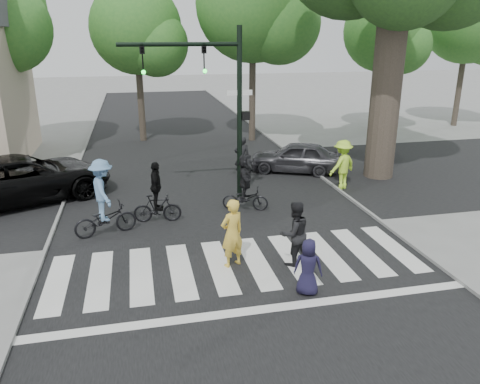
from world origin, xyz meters
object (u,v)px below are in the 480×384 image
at_px(pedestrian_woman, 232,233).
at_px(cyclist_left, 104,203).
at_px(cyclist_mid, 157,198).
at_px(cyclist_right, 245,185).
at_px(car_suv, 24,178).
at_px(traffic_signal, 215,90).
at_px(pedestrian_adult, 294,233).
at_px(car_grey, 296,157).
at_px(pedestrian_child, 308,267).

relative_size(pedestrian_woman, cyclist_left, 0.79).
distance_m(pedestrian_woman, cyclist_mid, 3.86).
height_order(cyclist_right, car_suv, cyclist_right).
bearing_deg(cyclist_mid, traffic_signal, 38.47).
relative_size(pedestrian_adult, cyclist_left, 0.74).
distance_m(car_suv, car_grey, 10.79).
bearing_deg(pedestrian_child, pedestrian_adult, -72.14).
bearing_deg(cyclist_mid, car_grey, 35.89).
relative_size(pedestrian_woman, pedestrian_adult, 1.06).
relative_size(pedestrian_woman, cyclist_mid, 0.92).
relative_size(cyclist_left, cyclist_mid, 1.18).
bearing_deg(pedestrian_adult, car_grey, -124.28).
xyz_separation_m(cyclist_mid, cyclist_right, (2.98, 0.41, 0.07)).
bearing_deg(pedestrian_woman, pedestrian_child, 105.05).
distance_m(pedestrian_child, pedestrian_adult, 1.50).
bearing_deg(pedestrian_adult, pedestrian_woman, -24.13).
bearing_deg(pedestrian_adult, traffic_signal, -93.89).
height_order(pedestrian_woman, car_suv, pedestrian_woman).
relative_size(traffic_signal, car_suv, 1.00).
height_order(cyclist_left, car_grey, cyclist_left).
distance_m(pedestrian_adult, cyclist_mid, 4.97).
height_order(pedestrian_adult, cyclist_left, cyclist_left).
xyz_separation_m(pedestrian_woman, pedestrian_child, (1.41, -1.73, -0.23)).
bearing_deg(traffic_signal, cyclist_right, -61.54).
distance_m(pedestrian_child, cyclist_mid, 6.06).
bearing_deg(car_grey, pedestrian_adult, 4.83).
xyz_separation_m(pedestrian_child, car_suv, (-7.65, 8.25, 0.15)).
height_order(pedestrian_adult, cyclist_mid, cyclist_mid).
xyz_separation_m(cyclist_left, cyclist_mid, (1.57, 0.68, -0.20)).
height_order(pedestrian_child, cyclist_left, cyclist_left).
relative_size(pedestrian_adult, cyclist_mid, 0.87).
bearing_deg(car_suv, pedestrian_woman, -160.05).
xyz_separation_m(pedestrian_adult, car_suv, (-7.82, 6.78, -0.03)).
distance_m(traffic_signal, cyclist_mid, 4.21).
bearing_deg(cyclist_right, pedestrian_child, -88.42).
distance_m(pedestrian_woman, car_grey, 9.10).
height_order(traffic_signal, pedestrian_child, traffic_signal).
xyz_separation_m(traffic_signal, cyclist_left, (-3.80, -2.46, -2.89)).
height_order(pedestrian_child, cyclist_right, cyclist_right).
bearing_deg(cyclist_right, pedestrian_adult, -85.51).
bearing_deg(pedestrian_adult, cyclist_left, -46.78).
height_order(pedestrian_woman, pedestrian_adult, pedestrian_woman).
bearing_deg(cyclist_right, pedestrian_woman, -108.08).
distance_m(pedestrian_child, cyclist_left, 6.52).
relative_size(cyclist_right, car_grey, 0.51).
bearing_deg(pedestrian_child, cyclist_left, -19.39).
relative_size(cyclist_left, car_grey, 0.60).
bearing_deg(pedestrian_adult, pedestrian_child, 68.57).
relative_size(traffic_signal, cyclist_right, 3.04).
bearing_deg(cyclist_mid, pedestrian_adult, -48.36).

